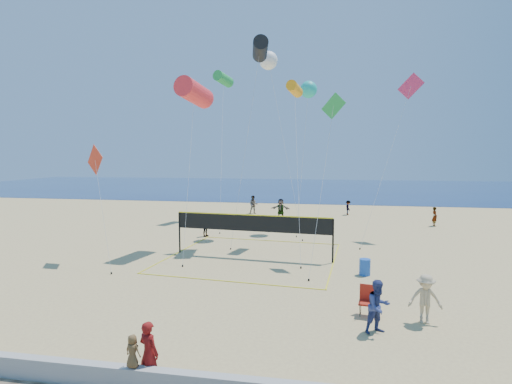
% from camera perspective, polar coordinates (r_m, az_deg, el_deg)
% --- Properties ---
extents(ground, '(120.00, 120.00, 0.00)m').
position_cam_1_polar(ground, '(13.91, -5.08, -20.44)').
color(ground, '#D0BA75').
rests_on(ground, ground).
extents(ocean, '(140.00, 50.00, 0.03)m').
position_cam_1_polar(ocean, '(74.41, 7.47, 0.62)').
color(ocean, navy).
rests_on(ocean, ground).
extents(seawall, '(32.00, 0.30, 0.60)m').
position_cam_1_polar(seawall, '(11.25, -9.51, -25.45)').
color(seawall, '#AFAFAB').
rests_on(seawall, ground).
extents(woman, '(0.73, 0.62, 1.71)m').
position_cam_1_polar(woman, '(11.64, -15.07, -21.32)').
color(woman, maroon).
rests_on(woman, ground).
extents(toddler, '(0.47, 0.35, 0.86)m').
position_cam_1_polar(toddler, '(11.44, -17.22, -20.90)').
color(toddler, brown).
rests_on(toddler, seawall).
extents(bystander_a, '(1.12, 1.05, 1.84)m').
position_cam_1_polar(bystander_a, '(14.65, 17.07, -15.38)').
color(bystander_a, navy).
rests_on(bystander_a, ground).
extents(bystander_b, '(1.20, 0.76, 1.79)m').
position_cam_1_polar(bystander_b, '(16.01, 23.05, -13.88)').
color(bystander_b, tan).
rests_on(bystander_b, ground).
extents(far_person_0, '(0.78, 0.99, 1.57)m').
position_cam_1_polar(far_person_0, '(29.91, -7.25, -4.85)').
color(far_person_0, gray).
rests_on(far_person_0, ground).
extents(far_person_1, '(1.86, 0.78, 1.94)m').
position_cam_1_polar(far_person_1, '(37.59, 3.55, -2.45)').
color(far_person_1, gray).
rests_on(far_person_1, ground).
extents(far_person_2, '(0.49, 0.66, 1.64)m').
position_cam_1_polar(far_person_2, '(37.22, 24.16, -3.22)').
color(far_person_2, gray).
rests_on(far_person_2, ground).
extents(far_person_3, '(1.00, 0.82, 1.87)m').
position_cam_1_polar(far_person_3, '(41.15, -0.37, -1.82)').
color(far_person_3, gray).
rests_on(far_person_3, ground).
extents(far_person_4, '(0.70, 1.03, 1.47)m').
position_cam_1_polar(far_person_4, '(41.35, 13.03, -2.20)').
color(far_person_4, gray).
rests_on(far_person_4, ground).
extents(camp_chair, '(0.70, 0.84, 1.27)m').
position_cam_1_polar(camp_chair, '(16.12, 15.66, -14.43)').
color(camp_chair, '#A52012').
rests_on(camp_chair, ground).
extents(trash_barrel, '(0.71, 0.71, 0.82)m').
position_cam_1_polar(trash_barrel, '(21.16, 15.28, -10.30)').
color(trash_barrel, blue).
rests_on(trash_barrel, ground).
extents(volleyball_net, '(10.38, 10.25, 2.56)m').
position_cam_1_polar(volleyball_net, '(23.55, -0.54, -5.15)').
color(volleyball_net, black).
rests_on(volleyball_net, ground).
extents(kite_0, '(1.76, 6.02, 10.80)m').
position_cam_1_polar(kite_0, '(26.15, -8.78, 13.84)').
color(kite_0, '#FF2E34').
rests_on(kite_0, ground).
extents(kite_1, '(2.27, 3.67, 13.69)m').
position_cam_1_polar(kite_1, '(28.04, 0.61, 19.75)').
color(kite_1, black).
rests_on(kite_1, ground).
extents(kite_2, '(1.49, 7.18, 10.91)m').
position_cam_1_polar(kite_2, '(27.55, 5.53, 14.41)').
color(kite_2, '#FFA014').
rests_on(kite_2, ground).
extents(kite_3, '(3.06, 3.04, 6.64)m').
position_cam_1_polar(kite_3, '(24.32, -21.94, 3.74)').
color(kite_3, red).
rests_on(kite_3, ground).
extents(kite_4, '(1.79, 4.44, 9.49)m').
position_cam_1_polar(kite_4, '(22.76, 10.81, 10.59)').
color(kite_4, green).
rests_on(kite_4, ground).
extents(kite_5, '(4.68, 5.65, 11.97)m').
position_cam_1_polar(kite_5, '(31.71, 20.97, 13.03)').
color(kite_5, '#C92C5F').
rests_on(kite_5, ground).
extents(kite_6, '(3.77, 3.52, 13.80)m').
position_cam_1_polar(kite_6, '(31.54, 1.80, 18.24)').
color(kite_6, white).
rests_on(kite_6, ground).
extents(kite_7, '(1.77, 4.24, 11.87)m').
position_cam_1_polar(kite_7, '(32.83, 7.51, 14.30)').
color(kite_7, '#1CBDAD').
rests_on(kite_7, ground).
extents(kite_8, '(2.42, 8.86, 13.74)m').
position_cam_1_polar(kite_8, '(38.77, -4.68, 15.77)').
color(kite_8, green).
rests_on(kite_8, ground).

